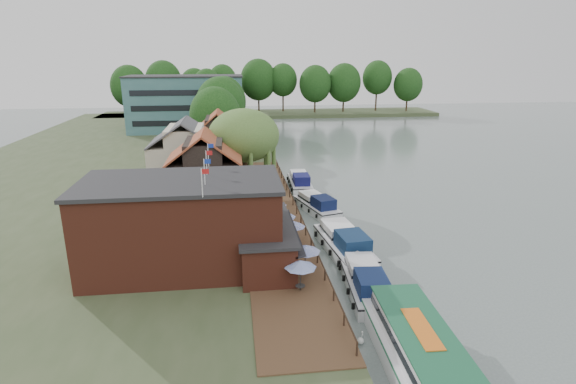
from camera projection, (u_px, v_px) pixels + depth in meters
name	position (u px, v px, depth m)	size (l,w,h in m)	color
ground	(372.00, 261.00, 39.68)	(260.00, 260.00, 0.00)	slate
land_bank	(116.00, 170.00, 69.23)	(50.00, 140.00, 1.00)	#384728
quay_deck	(272.00, 216.00, 47.92)	(6.00, 50.00, 0.10)	#47301E
quay_rail	(296.00, 209.00, 48.59)	(0.20, 49.00, 1.00)	black
pub	(209.00, 223.00, 35.73)	(20.00, 11.00, 7.30)	maroon
hotel_block	(186.00, 103.00, 101.47)	(25.40, 12.40, 12.30)	#38666B
cottage_a	(205.00, 170.00, 49.68)	(8.60, 7.60, 8.50)	black
cottage_b	(186.00, 153.00, 58.82)	(9.60, 8.60, 8.50)	beige
cottage_c	(218.00, 140.00, 67.84)	(7.60, 7.60, 8.50)	black
willow	(244.00, 152.00, 54.67)	(8.60, 8.60, 10.43)	#476B2D
umbrella_0	(300.00, 275.00, 32.19)	(2.33, 2.33, 2.38)	#1B3999
umbrella_1	(305.00, 259.00, 34.81)	(2.38, 2.38, 2.38)	navy
umbrella_2	(293.00, 233.00, 39.84)	(2.20, 2.20, 2.38)	navy
umbrella_3	(283.00, 223.00, 42.20)	(2.34, 2.34, 2.38)	navy
umbrella_4	(277.00, 211.00, 45.51)	(2.01, 2.01, 2.38)	navy
cruiser_0	(366.00, 278.00, 34.17)	(3.12, 9.67, 2.33)	silver
cruiser_1	(344.00, 240.00, 40.98)	(3.45, 10.66, 2.62)	white
cruiser_2	(317.00, 202.00, 52.09)	(2.95, 9.13, 2.18)	white
cruiser_3	(300.00, 180.00, 61.54)	(3.04, 9.42, 2.26)	white
tour_boat	(424.00, 358.00, 24.63)	(3.87, 13.72, 2.99)	silver
swan	(361.00, 340.00, 28.26)	(0.44, 0.44, 0.44)	white
bank_tree_0	(215.00, 121.00, 76.64)	(8.72, 8.72, 11.53)	#143811
bank_tree_1	(220.00, 112.00, 82.61)	(8.87, 8.87, 12.89)	#143811
bank_tree_2	(224.00, 108.00, 91.57)	(8.93, 8.93, 12.58)	#143811
bank_tree_3	(211.00, 101.00, 110.46)	(6.88, 6.88, 11.55)	#143811
bank_tree_4	(208.00, 95.00, 117.87)	(7.42, 7.42, 13.32)	#143811
bank_tree_5	(223.00, 91.00, 123.85)	(7.69, 7.69, 14.29)	#143811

